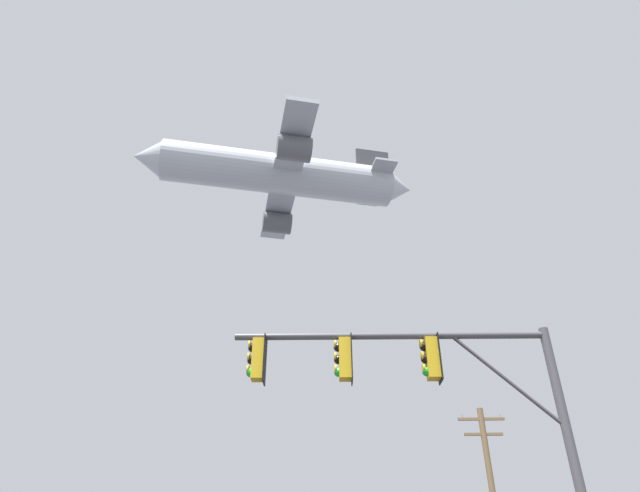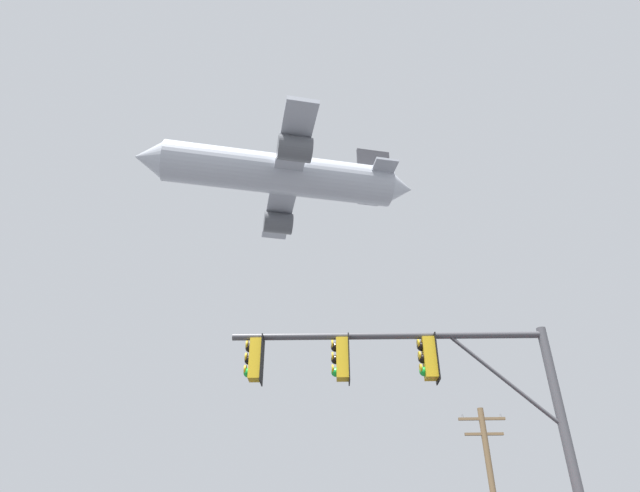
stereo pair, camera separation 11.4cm
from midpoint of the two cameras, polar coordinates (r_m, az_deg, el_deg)
signal_pole_near at (r=11.85m, az=11.10°, el=-14.58°), size 6.94×0.53×6.04m
airplane at (r=53.33m, az=-4.24°, el=7.52°), size 27.41×21.18×7.50m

